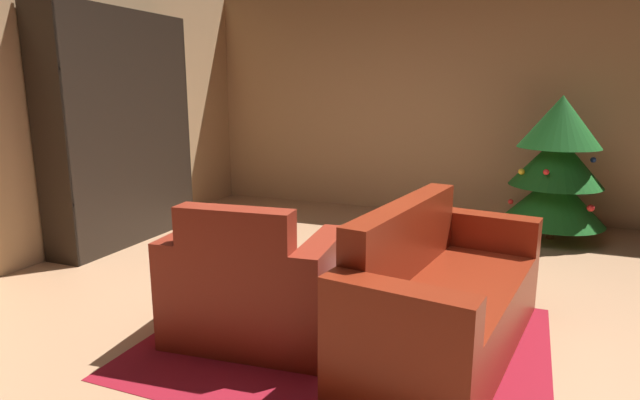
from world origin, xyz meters
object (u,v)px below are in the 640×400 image
bookshelf_unit (128,126)px  coffee_table (377,283)px  couch_red (441,300)px  bottle_on_table (360,269)px  armchair_red (254,291)px  book_stack_on_table (374,270)px  decorated_tree (557,166)px

bookshelf_unit → coffee_table: size_ratio=3.26×
couch_red → bottle_on_table: size_ratio=6.93×
coffee_table → bottle_on_table: (-0.06, -0.18, 0.15)m
armchair_red → couch_red: armchair_red is taller
armchair_red → book_stack_on_table: size_ratio=5.12×
bookshelf_unit → armchair_red: bookshelf_unit is taller
bookshelf_unit → bottle_on_table: 3.37m
bookshelf_unit → armchair_red: size_ratio=2.11×
coffee_table → book_stack_on_table: 0.09m
armchair_red → decorated_tree: size_ratio=0.73×
couch_red → decorated_tree: bearing=76.1°
couch_red → bottle_on_table: couch_red is taller
bottle_on_table → decorated_tree: 3.27m
couch_red → decorated_tree: 2.93m
couch_red → bottle_on_table: bearing=-150.1°
bottle_on_table → decorated_tree: (1.13, 3.06, 0.24)m
armchair_red → coffee_table: bearing=19.1°
bottle_on_table → decorated_tree: size_ratio=0.18×
bookshelf_unit → couch_red: (3.39, -1.24, -0.86)m
book_stack_on_table → decorated_tree: size_ratio=0.14×
armchair_red → coffee_table: size_ratio=1.55×
couch_red → coffee_table: (-0.38, -0.07, 0.08)m
coffee_table → bottle_on_table: size_ratio=2.59×
couch_red → coffee_table: couch_red is taller
armchair_red → coffee_table: (0.72, 0.25, 0.07)m
bookshelf_unit → book_stack_on_table: size_ratio=10.78×
armchair_red → book_stack_on_table: bearing=17.8°
armchair_red → bookshelf_unit: bearing=145.8°
bookshelf_unit → bottle_on_table: bookshelf_unit is taller
bookshelf_unit → couch_red: size_ratio=1.22×
bookshelf_unit → book_stack_on_table: (3.00, -1.33, -0.70)m
armchair_red → book_stack_on_table: (0.71, 0.23, 0.16)m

